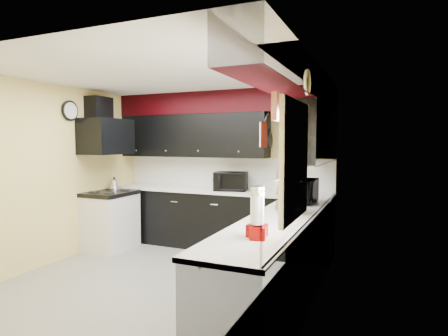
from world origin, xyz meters
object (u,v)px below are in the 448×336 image
object	(u,v)px
utensil_crock	(280,188)
knife_block	(284,186)
microwave	(300,191)
kettle	(114,185)
toaster_oven	(231,181)

from	to	relation	value
utensil_crock	knife_block	size ratio (longest dim) A/B	0.72
utensil_crock	microwave	bearing A→B (deg)	-58.28
microwave	kettle	bearing A→B (deg)	86.14
microwave	utensil_crock	bearing A→B (deg)	32.53
utensil_crock	kettle	size ratio (longest dim) A/B	0.94
microwave	kettle	distance (m)	3.13
toaster_oven	knife_block	world-z (taller)	toaster_oven
microwave	kettle	xyz separation A→B (m)	(-3.12, 0.25, -0.09)
toaster_oven	kettle	world-z (taller)	toaster_oven
toaster_oven	kettle	distance (m)	1.94
utensil_crock	knife_block	bearing A→B (deg)	-19.00
toaster_oven	utensil_crock	size ratio (longest dim) A/B	3.04
knife_block	toaster_oven	bearing A→B (deg)	174.17
microwave	knife_block	bearing A→B (deg)	29.26
utensil_crock	knife_block	world-z (taller)	knife_block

